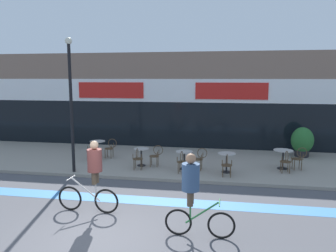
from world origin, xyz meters
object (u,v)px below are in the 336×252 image
cafe_chair_1_side (156,154)px  planter_pot (302,141)px  cafe_chair_2_side (200,157)px  cafe_chair_4_near (286,160)px  cafe_chair_1_near (138,157)px  cafe_chair_2_near (182,160)px  bistro_table_1 (141,154)px  cafe_chair_0_near (92,149)px  bistro_table_2 (184,156)px  bistro_table_4 (283,155)px  cafe_chair_3_near (227,164)px  cyclist_1 (92,173)px  cyclist_0 (193,189)px  lamp_post (71,96)px  bistro_table_3 (227,159)px  cafe_chair_0_side (111,147)px  cafe_chair_4_side (299,157)px  bistro_table_0 (98,146)px

cafe_chair_1_side → planter_pot: bearing=-157.0°
cafe_chair_2_side → cafe_chair_4_near: (3.32, 0.11, 0.00)m
cafe_chair_1_near → cafe_chair_2_near: same height
bistro_table_1 → cafe_chair_2_side: cafe_chair_2_side is taller
cafe_chair_0_near → cafe_chair_1_near: size_ratio=1.00×
bistro_table_2 → bistro_table_4: 4.01m
cafe_chair_1_side → cafe_chair_2_near: size_ratio=1.00×
cafe_chair_3_near → cyclist_1: cyclist_1 is taller
cafe_chair_1_near → cyclist_0: 5.65m
cafe_chair_1_near → cafe_chair_3_near: bearing=-101.1°
bistro_table_4 → cafe_chair_2_side: cafe_chair_2_side is taller
cyclist_1 → planter_pot: bearing=-132.1°
cafe_chair_1_near → lamp_post: (-2.41, -0.68, 2.46)m
bistro_table_3 → lamp_post: size_ratio=0.15×
cafe_chair_0_side → cyclist_1: cyclist_1 is taller
cafe_chair_4_side → cafe_chair_3_near: bearing=22.4°
cafe_chair_3_near → planter_pot: (3.49, 3.86, 0.20)m
lamp_post → bistro_table_3: bearing=8.9°
bistro_table_0 → cafe_chair_2_side: cafe_chair_2_side is taller
cyclist_0 → cyclist_1: size_ratio=0.99×
cafe_chair_1_side → cafe_chair_4_side: (5.77, 0.53, 0.00)m
cafe_chair_0_near → cafe_chair_4_side: 8.76m
cafe_chair_0_near → cafe_chair_1_near: same height
bistro_table_2 → lamp_post: (-4.24, -1.10, 2.45)m
lamp_post → cafe_chair_2_near: bearing=6.4°
bistro_table_0 → lamp_post: 3.41m
cafe_chair_4_near → cyclist_1: (-5.99, -4.53, 0.51)m
cafe_chair_2_side → cyclist_0: bearing=98.6°
cafe_chair_1_side → lamp_post: (-3.03, -1.30, 2.46)m
bistro_table_2 → cafe_chair_2_side: size_ratio=0.82×
cafe_chair_4_near → planter_pot: size_ratio=0.65×
bistro_table_2 → cafe_chair_4_near: bearing=1.5°
bistro_table_3 → bistro_table_4: bearing=21.8°
bistro_table_4 → cafe_chair_4_side: 0.63m
bistro_table_2 → cafe_chair_0_near: size_ratio=0.82×
cafe_chair_2_side → lamp_post: (-4.86, -1.09, 2.46)m
bistro_table_4 → cafe_chair_0_side: bearing=175.7°
bistro_table_0 → cafe_chair_1_side: size_ratio=0.85×
bistro_table_3 → cafe_chair_1_near: bearing=-175.9°
bistro_table_1 → cafe_chair_4_side: size_ratio=0.83×
bistro_table_0 → bistro_table_1: (2.36, -1.09, -0.02)m
bistro_table_4 → cafe_chair_2_near: size_ratio=0.86×
cafe_chair_2_near → cafe_chair_4_side: size_ratio=1.00×
cafe_chair_0_near → cafe_chair_2_near: bearing=-110.6°
cafe_chair_1_near → cafe_chair_3_near: size_ratio=1.00×
cafe_chair_4_side → cafe_chair_4_near: bearing=39.9°
cafe_chair_2_near → cafe_chair_2_side: size_ratio=1.00×
bistro_table_2 → lamp_post: size_ratio=0.14×
bistro_table_4 → cafe_chair_2_near: bearing=-161.0°
cafe_chair_2_near → lamp_post: (-4.23, -0.48, 2.46)m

